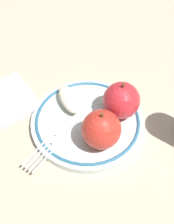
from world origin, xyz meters
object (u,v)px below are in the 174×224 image
object	(u,v)px
apple_red_whole	(101,129)
apple_second_whole	(121,100)
apple_slice_front	(69,99)
plate	(87,121)
fork	(63,132)

from	to	relation	value
apple_red_whole	apple_second_whole	world-z (taller)	same
apple_second_whole	apple_slice_front	world-z (taller)	apple_second_whole
apple_slice_front	plate	bearing A→B (deg)	-161.39
plate	apple_red_whole	xyz separation A→B (m)	(-0.05, 0.02, 0.04)
plate	apple_slice_front	distance (m)	0.06
apple_slice_front	fork	size ratio (longest dim) A/B	0.42
fork	apple_second_whole	bearing A→B (deg)	149.68
apple_slice_front	fork	xyz separation A→B (m)	(-0.04, 0.06, -0.01)
apple_red_whole	fork	size ratio (longest dim) A/B	0.43
apple_red_whole	fork	bearing A→B (deg)	24.42
plate	apple_second_whole	xyz separation A→B (m)	(-0.04, -0.05, 0.04)
apple_red_whole	apple_slice_front	size ratio (longest dim) A/B	1.04
plate	apple_red_whole	bearing A→B (deg)	155.40
fork	apple_slice_front	bearing A→B (deg)	-151.63
plate	apple_second_whole	distance (m)	0.08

